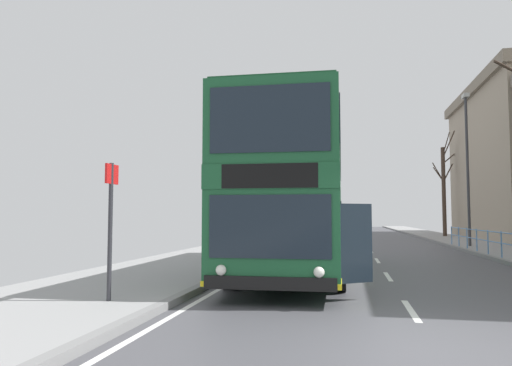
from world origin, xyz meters
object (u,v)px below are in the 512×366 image
(double_decker_bus_main, at_px, (297,195))
(bus_stop_sign_near, at_px, (111,215))
(street_lamp_far_side, at_px, (467,157))
(bare_tree_far_00, at_px, (444,188))

(double_decker_bus_main, height_order, bus_stop_sign_near, double_decker_bus_main)
(double_decker_bus_main, bearing_deg, street_lamp_far_side, 57.62)
(bare_tree_far_00, bearing_deg, double_decker_bus_main, -109.69)
(street_lamp_far_side, bearing_deg, bare_tree_far_00, 84.49)
(double_decker_bus_main, bearing_deg, bare_tree_far_00, 70.31)
(bus_stop_sign_near, distance_m, bare_tree_far_00, 32.83)
(bare_tree_far_00, bearing_deg, bus_stop_sign_near, -110.65)
(double_decker_bus_main, relative_size, street_lamp_far_side, 1.44)
(double_decker_bus_main, relative_size, bus_stop_sign_near, 4.56)
(street_lamp_far_side, distance_m, bare_tree_far_00, 12.71)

